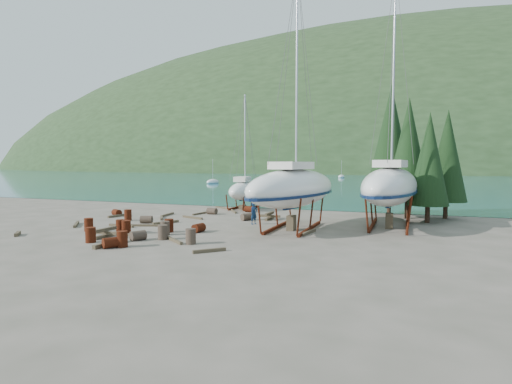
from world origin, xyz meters
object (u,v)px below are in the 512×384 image
(small_sailboat_shore, at_px, (244,190))
(worker, at_px, (254,213))
(large_sailboat_near, at_px, (294,188))
(large_sailboat_far, at_px, (390,186))

(small_sailboat_shore, relative_size, worker, 6.94)
(large_sailboat_near, bearing_deg, large_sailboat_far, 38.57)
(worker, bearing_deg, small_sailboat_shore, 52.58)
(large_sailboat_near, xyz_separation_m, large_sailboat_far, (6.25, 3.24, 0.09))
(large_sailboat_near, relative_size, small_sailboat_shore, 1.56)
(large_sailboat_near, bearing_deg, small_sailboat_shore, 139.05)
(large_sailboat_near, distance_m, large_sailboat_far, 7.04)
(large_sailboat_near, height_order, worker, large_sailboat_near)
(large_sailboat_far, bearing_deg, large_sailboat_near, -145.79)
(large_sailboat_far, bearing_deg, small_sailboat_shore, 160.21)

